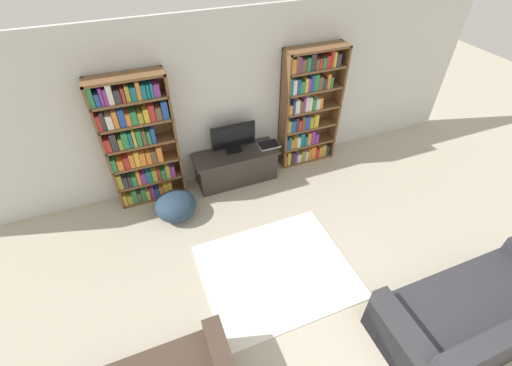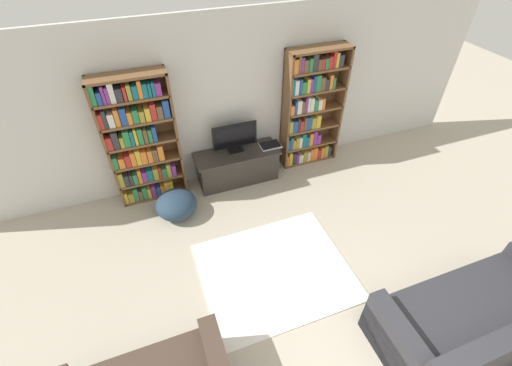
# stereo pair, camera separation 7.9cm
# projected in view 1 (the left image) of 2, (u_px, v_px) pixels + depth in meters

# --- Properties ---
(wall_back) EXTENTS (8.80, 0.06, 2.60)m
(wall_back) POSITION_uv_depth(u_px,v_px,m) (224.00, 102.00, 5.16)
(wall_back) COLOR silver
(wall_back) RESTS_ON ground_plane
(bookshelf_left) EXTENTS (1.00, 0.30, 2.01)m
(bookshelf_left) POSITION_uv_depth(u_px,v_px,m) (138.00, 143.00, 4.85)
(bookshelf_left) COLOR brown
(bookshelf_left) RESTS_ON ground_plane
(bookshelf_right) EXTENTS (1.00, 0.30, 2.01)m
(bookshelf_right) POSITION_uv_depth(u_px,v_px,m) (307.00, 109.00, 5.61)
(bookshelf_right) COLOR brown
(bookshelf_right) RESTS_ON ground_plane
(tv_stand) EXTENTS (1.37, 0.50, 0.54)m
(tv_stand) POSITION_uv_depth(u_px,v_px,m) (236.00, 166.00, 5.63)
(tv_stand) COLOR #332D28
(tv_stand) RESTS_ON ground_plane
(television) EXTENTS (0.71, 0.16, 0.48)m
(television) POSITION_uv_depth(u_px,v_px,m) (233.00, 137.00, 5.33)
(television) COLOR black
(television) RESTS_ON tv_stand
(laptop) EXTENTS (0.34, 0.24, 0.03)m
(laptop) POSITION_uv_depth(u_px,v_px,m) (269.00, 145.00, 5.60)
(laptop) COLOR silver
(laptop) RESTS_ON tv_stand
(area_rug) EXTENTS (1.87, 1.56, 0.02)m
(area_rug) POSITION_uv_depth(u_px,v_px,m) (277.00, 271.00, 4.42)
(area_rug) COLOR white
(area_rug) RESTS_ON ground_plane
(couch_right_sofa) EXTENTS (2.08, 0.95, 0.82)m
(couch_right_sofa) POSITION_uv_depth(u_px,v_px,m) (476.00, 317.00, 3.65)
(couch_right_sofa) COLOR #2D2D33
(couch_right_sofa) RESTS_ON ground_plane
(beanbag_ottoman) EXTENTS (0.60, 0.60, 0.38)m
(beanbag_ottoman) POSITION_uv_depth(u_px,v_px,m) (176.00, 206.00, 5.06)
(beanbag_ottoman) COLOR #23384C
(beanbag_ottoman) RESTS_ON ground_plane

